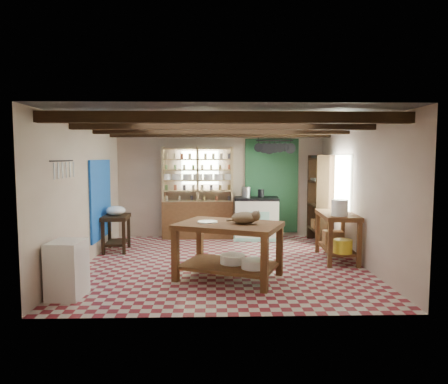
{
  "coord_description": "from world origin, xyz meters",
  "views": [
    {
      "loc": [
        -0.17,
        -7.24,
        1.96
      ],
      "look_at": [
        0.03,
        0.3,
        1.29
      ],
      "focal_mm": 32.0,
      "sensor_mm": 36.0,
      "label": 1
    }
  ],
  "objects_px": {
    "prep_table": "(116,233)",
    "cat": "(245,218)",
    "right_counter": "(337,236)",
    "stove": "(256,218)",
    "work_table": "(229,251)",
    "white_cabinet": "(67,269)"
  },
  "relations": [
    {
      "from": "prep_table",
      "to": "cat",
      "type": "xyz_separation_m",
      "value": [
        2.52,
        -1.99,
        0.62
      ]
    },
    {
      "from": "stove",
      "to": "prep_table",
      "type": "relative_size",
      "value": 1.37
    },
    {
      "from": "right_counter",
      "to": "stove",
      "type": "bearing_deg",
      "value": 128.05
    },
    {
      "from": "prep_table",
      "to": "stove",
      "type": "bearing_deg",
      "value": 17.28
    },
    {
      "from": "white_cabinet",
      "to": "cat",
      "type": "xyz_separation_m",
      "value": [
        2.54,
        0.76,
        0.6
      ]
    },
    {
      "from": "work_table",
      "to": "right_counter",
      "type": "xyz_separation_m",
      "value": [
        2.11,
        1.13,
        -0.0
      ]
    },
    {
      "from": "white_cabinet",
      "to": "stove",
      "type": "bearing_deg",
      "value": 55.43
    },
    {
      "from": "white_cabinet",
      "to": "cat",
      "type": "bearing_deg",
      "value": 20.3
    },
    {
      "from": "work_table",
      "to": "cat",
      "type": "xyz_separation_m",
      "value": [
        0.25,
        -0.05,
        0.55
      ]
    },
    {
      "from": "prep_table",
      "to": "right_counter",
      "type": "distance_m",
      "value": 4.46
    },
    {
      "from": "work_table",
      "to": "prep_table",
      "type": "relative_size",
      "value": 2.11
    },
    {
      "from": "cat",
      "to": "prep_table",
      "type": "bearing_deg",
      "value": 154.58
    },
    {
      "from": "prep_table",
      "to": "white_cabinet",
      "type": "xyz_separation_m",
      "value": [
        -0.02,
        -2.75,
        0.02
      ]
    },
    {
      "from": "work_table",
      "to": "cat",
      "type": "bearing_deg",
      "value": 11.31
    },
    {
      "from": "work_table",
      "to": "stove",
      "type": "relative_size",
      "value": 1.54
    },
    {
      "from": "prep_table",
      "to": "cat",
      "type": "distance_m",
      "value": 3.27
    },
    {
      "from": "stove",
      "to": "right_counter",
      "type": "distance_m",
      "value": 2.36
    },
    {
      "from": "right_counter",
      "to": "work_table",
      "type": "bearing_deg",
      "value": -148.03
    },
    {
      "from": "prep_table",
      "to": "white_cabinet",
      "type": "relative_size",
      "value": 0.95
    },
    {
      "from": "work_table",
      "to": "prep_table",
      "type": "xyz_separation_m",
      "value": [
        -2.27,
        1.94,
        -0.07
      ]
    },
    {
      "from": "work_table",
      "to": "cat",
      "type": "relative_size",
      "value": 3.79
    },
    {
      "from": "work_table",
      "to": "prep_table",
      "type": "bearing_deg",
      "value": 162.38
    }
  ]
}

